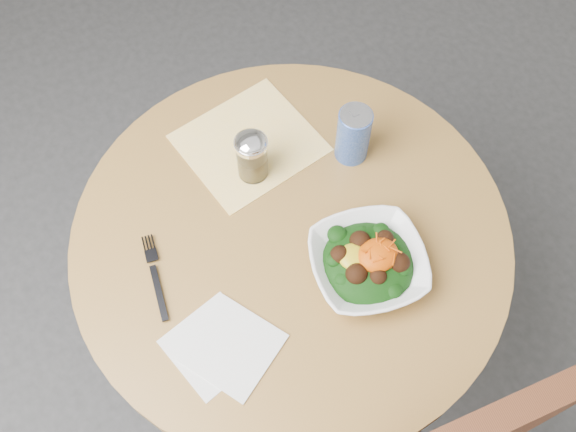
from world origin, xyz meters
name	(u,v)px	position (x,y,z in m)	size (l,w,h in m)	color
ground	(290,344)	(0.00, 0.00, 0.00)	(6.00, 6.00, 0.00)	#2E2E31
table	(291,271)	(0.00, 0.00, 0.55)	(0.90, 0.90, 0.75)	black
cloth_napkin	(249,143)	(0.03, 0.24, 0.75)	(0.28, 0.25, 0.00)	#FFAD0D
paper_napkins	(223,346)	(-0.23, -0.15, 0.75)	(0.22, 0.21, 0.00)	silver
salad_bowl	(368,262)	(0.09, -0.14, 0.78)	(0.27, 0.27, 0.08)	white
fork	(155,274)	(-0.28, 0.04, 0.76)	(0.06, 0.19, 0.00)	black
spice_shaker	(252,156)	(0.00, 0.17, 0.81)	(0.07, 0.07, 0.12)	silver
beverage_can	(353,135)	(0.21, 0.11, 0.82)	(0.07, 0.07, 0.14)	#0D2D99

